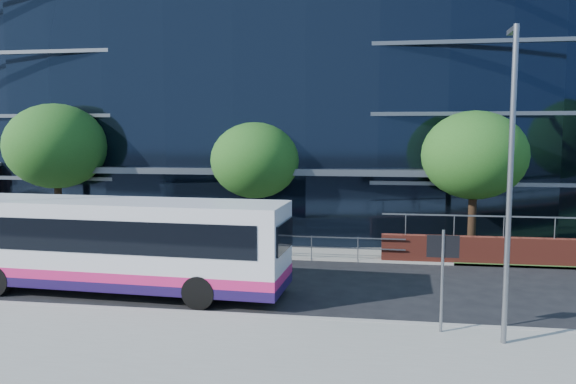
% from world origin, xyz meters
% --- Properties ---
extents(ground, '(200.00, 200.00, 0.00)m').
position_xyz_m(ground, '(0.00, 0.00, 0.00)').
color(ground, black).
rests_on(ground, ground).
extents(pavement_near, '(80.00, 8.00, 0.15)m').
position_xyz_m(pavement_near, '(0.00, -5.00, 0.07)').
color(pavement_near, gray).
rests_on(pavement_near, ground).
extents(kerb, '(80.00, 0.25, 0.16)m').
position_xyz_m(kerb, '(0.00, -1.00, 0.08)').
color(kerb, gray).
rests_on(kerb, ground).
extents(yellow_line_outer, '(80.00, 0.08, 0.01)m').
position_xyz_m(yellow_line_outer, '(0.00, -0.80, 0.01)').
color(yellow_line_outer, gold).
rests_on(yellow_line_outer, ground).
extents(yellow_line_inner, '(80.00, 0.08, 0.01)m').
position_xyz_m(yellow_line_inner, '(0.00, -0.65, 0.01)').
color(yellow_line_inner, gold).
rests_on(yellow_line_inner, ground).
extents(far_forecourt, '(50.00, 8.00, 0.10)m').
position_xyz_m(far_forecourt, '(-6.00, 11.00, 0.05)').
color(far_forecourt, gray).
rests_on(far_forecourt, ground).
extents(glass_office, '(44.00, 23.10, 16.00)m').
position_xyz_m(glass_office, '(-4.00, 20.85, 8.00)').
color(glass_office, black).
rests_on(glass_office, ground).
extents(guard_railings, '(24.00, 0.05, 1.10)m').
position_xyz_m(guard_railings, '(-8.00, 7.00, 0.82)').
color(guard_railings, slate).
rests_on(guard_railings, ground).
extents(street_sign, '(0.85, 0.09, 2.80)m').
position_xyz_m(street_sign, '(4.50, -1.59, 2.15)').
color(street_sign, slate).
rests_on(street_sign, pavement_near).
extents(tree_far_a, '(4.95, 4.95, 6.98)m').
position_xyz_m(tree_far_a, '(-13.00, 9.00, 4.86)').
color(tree_far_a, black).
rests_on(tree_far_a, ground).
extents(tree_far_b, '(4.29, 4.29, 6.05)m').
position_xyz_m(tree_far_b, '(-3.00, 9.50, 4.21)').
color(tree_far_b, black).
rests_on(tree_far_b, ground).
extents(tree_far_c, '(4.62, 4.62, 6.51)m').
position_xyz_m(tree_far_c, '(7.00, 9.00, 4.54)').
color(tree_far_c, black).
rests_on(tree_far_c, ground).
extents(streetlight_east, '(0.15, 0.77, 8.00)m').
position_xyz_m(streetlight_east, '(6.00, -2.17, 4.44)').
color(streetlight_east, slate).
rests_on(streetlight_east, pavement_near).
extents(city_bus, '(12.01, 3.32, 3.22)m').
position_xyz_m(city_bus, '(-6.00, 1.13, 1.71)').
color(city_bus, silver).
rests_on(city_bus, ground).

